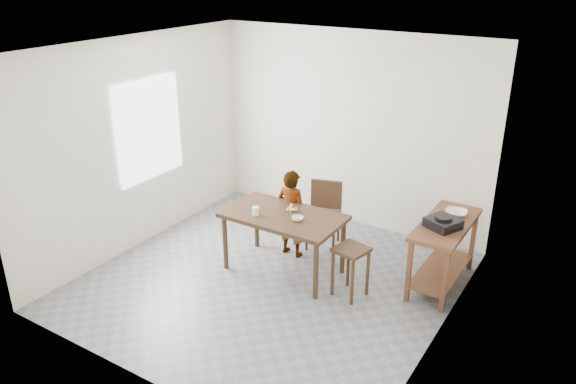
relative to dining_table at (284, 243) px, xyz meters
The scene contains 17 objects.
floor 0.50m from the dining_table, 90.00° to the right, with size 4.00×4.00×0.04m, color slate.
ceiling 2.36m from the dining_table, 90.00° to the right, with size 4.00×4.00×0.04m, color white.
wall_back 1.98m from the dining_table, 90.00° to the left, with size 4.00×0.04×2.70m, color silver.
wall_front 2.52m from the dining_table, 90.00° to the right, with size 4.00×0.04×2.70m, color silver.
wall_left 2.26m from the dining_table, behind, with size 0.04×4.00×2.70m, color silver.
wall_right 2.26m from the dining_table, ahead, with size 0.04×4.00×2.70m, color silver.
window_pane 2.27m from the dining_table, behind, with size 0.02×1.10×1.30m, color white.
dining_table is the anchor object (origin of this frame).
prep_counter 1.86m from the dining_table, 22.15° to the left, with size 0.50×1.20×0.80m, color brown, non-canonical shape.
child 0.47m from the dining_table, 108.33° to the left, with size 0.42×0.27×1.14m, color white.
dining_chair 0.82m from the dining_table, 83.40° to the left, with size 0.41×0.41×0.86m, color #3B2616, non-canonical shape.
stool 0.93m from the dining_table, ahead, with size 0.34×0.34×0.60m, color #3B2616, non-canonical shape.
glass_tumbler 0.54m from the dining_table, 144.93° to the right, with size 0.08×0.08×0.10m, color white.
small_bowl 0.46m from the dining_table, 12.85° to the right, with size 0.14×0.14×0.04m, color white.
banana 0.42m from the dining_table, 71.59° to the left, with size 0.15×0.11×0.05m, color #EBBC54, non-canonical shape.
serving_bowl 2.04m from the dining_table, 28.21° to the left, with size 0.24×0.24×0.06m, color white.
gas_burner 1.87m from the dining_table, 17.73° to the left, with size 0.32×0.32×0.11m, color black.
Camera 1 is at (3.22, -4.74, 3.54)m, focal length 35.00 mm.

